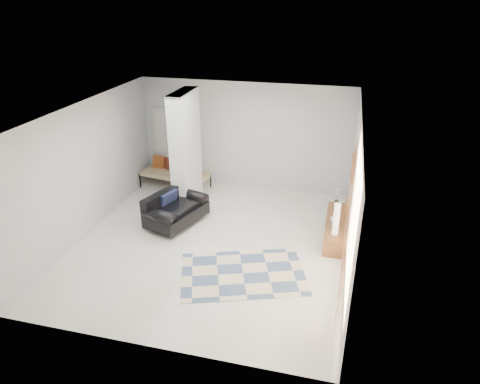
# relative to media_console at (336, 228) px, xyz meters

# --- Properties ---
(floor) EXTENTS (6.00, 6.00, 0.00)m
(floor) POSITION_rel_media_console_xyz_m (-2.52, -0.90, -0.20)
(floor) COLOR beige
(floor) RESTS_ON ground
(ceiling) EXTENTS (6.00, 6.00, 0.00)m
(ceiling) POSITION_rel_media_console_xyz_m (-2.52, -0.90, 2.60)
(ceiling) COLOR white
(ceiling) RESTS_ON wall_back
(wall_back) EXTENTS (6.00, 0.00, 6.00)m
(wall_back) POSITION_rel_media_console_xyz_m (-2.52, 2.10, 1.20)
(wall_back) COLOR silver
(wall_back) RESTS_ON ground
(wall_front) EXTENTS (6.00, 0.00, 6.00)m
(wall_front) POSITION_rel_media_console_xyz_m (-2.52, -3.90, 1.20)
(wall_front) COLOR silver
(wall_front) RESTS_ON ground
(wall_left) EXTENTS (0.00, 6.00, 6.00)m
(wall_left) POSITION_rel_media_console_xyz_m (-5.27, -0.90, 1.20)
(wall_left) COLOR silver
(wall_left) RESTS_ON ground
(wall_right) EXTENTS (0.00, 6.00, 6.00)m
(wall_right) POSITION_rel_media_console_xyz_m (0.23, -0.90, 1.20)
(wall_right) COLOR silver
(wall_right) RESTS_ON ground
(partition_column) EXTENTS (0.35, 1.20, 2.80)m
(partition_column) POSITION_rel_media_console_xyz_m (-3.62, 0.70, 1.20)
(partition_column) COLOR silver
(partition_column) RESTS_ON floor
(hallway_door) EXTENTS (0.85, 0.06, 2.04)m
(hallway_door) POSITION_rel_media_console_xyz_m (-4.62, 2.06, 0.82)
(hallway_door) COLOR beige
(hallway_door) RESTS_ON floor
(curtain) EXTENTS (0.00, 2.55, 2.55)m
(curtain) POSITION_rel_media_console_xyz_m (0.15, -2.05, 1.25)
(curtain) COLOR orange
(curtain) RESTS_ON wall_right
(wall_art) EXTENTS (0.04, 0.45, 0.55)m
(wall_art) POSITION_rel_media_console_xyz_m (0.20, -0.00, 1.45)
(wall_art) COLOR #3E2710
(wall_art) RESTS_ON wall_right
(media_console) EXTENTS (0.45, 1.74, 0.80)m
(media_console) POSITION_rel_media_console_xyz_m (0.00, 0.00, 0.00)
(media_console) COLOR brown
(media_console) RESTS_ON floor
(loveseat) EXTENTS (1.23, 1.61, 0.76)m
(loveseat) POSITION_rel_media_console_xyz_m (-3.58, -0.30, 0.16)
(loveseat) COLOR silver
(loveseat) RESTS_ON floor
(daybed) EXTENTS (1.87, 1.00, 0.77)m
(daybed) POSITION_rel_media_console_xyz_m (-4.32, 1.58, 0.21)
(daybed) COLOR black
(daybed) RESTS_ON floor
(area_rug) EXTENTS (2.67, 2.20, 0.01)m
(area_rug) POSITION_rel_media_console_xyz_m (-1.62, -1.80, -0.20)
(area_rug) COLOR beige
(area_rug) RESTS_ON floor
(cylinder_lamp) EXTENTS (0.12, 0.12, 0.68)m
(cylinder_lamp) POSITION_rel_media_console_xyz_m (-0.02, -0.59, 0.53)
(cylinder_lamp) COLOR white
(cylinder_lamp) RESTS_ON media_console
(bronze_figurine) EXTENTS (0.13, 0.13, 0.24)m
(bronze_figurine) POSITION_rel_media_console_xyz_m (-0.05, 0.50, 0.31)
(bronze_figurine) COLOR black
(bronze_figurine) RESTS_ON media_console
(vase) EXTENTS (0.20, 0.20, 0.21)m
(vase) POSITION_rel_media_console_xyz_m (-0.05, -0.10, 0.30)
(vase) COLOR #B8C3C0
(vase) RESTS_ON media_console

